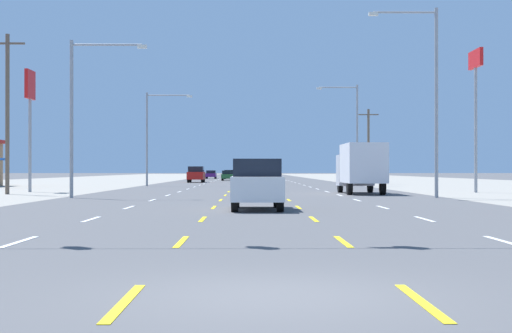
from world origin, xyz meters
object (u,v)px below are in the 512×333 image
sedan_inner_left_far (228,175)px  streetlight_left_row_0 (80,105)px  hatchback_inner_left_farther (229,174)px  pole_sign_right_row_1 (476,83)px  streetlight_right_row_0 (430,89)px  suv_center_turn_nearest (257,183)px  sedan_center_turn_midfar (252,176)px  box_truck_far_right_near (361,166)px  suv_center_turn_farthest (250,173)px  pole_sign_left_row_1 (30,100)px  suv_far_left_mid (196,174)px  streetlight_left_row_1 (152,131)px  sedan_far_left_distant_a (211,174)px  streetlight_right_row_1 (353,127)px

sedan_inner_left_far → streetlight_left_row_0: 68.08m
sedan_inner_left_far → hatchback_inner_left_farther: hatchback_inner_left_farther is taller
pole_sign_right_row_1 → streetlight_right_row_0: 11.26m
pole_sign_right_row_1 → suv_center_turn_nearest: bearing=-124.5°
hatchback_inner_left_farther → streetlight_left_row_0: (-6.03, -85.52, 4.37)m
suv_center_turn_nearest → sedan_center_turn_midfar: bearing=90.0°
box_truck_far_right_near → suv_center_turn_farthest: bearing=95.0°
box_truck_far_right_near → pole_sign_left_row_1: (-22.67, 4.12, 4.62)m
suv_center_turn_nearest → pole_sign_left_row_1: size_ratio=0.57×
suv_far_left_mid → sedan_center_turn_midfar: (6.89, 11.24, -0.27)m
sedan_center_turn_midfar → hatchback_inner_left_farther: (-3.69, 22.62, 0.03)m
suv_center_turn_nearest → sedan_center_turn_midfar: (0.03, 75.35, -0.27)m
sedan_inner_left_far → suv_center_turn_farthest: suv_center_turn_farthest is taller
streetlight_left_row_1 → pole_sign_right_row_1: bearing=-40.6°
pole_sign_right_row_1 → streetlight_left_row_1: bearing=139.4°
suv_center_turn_nearest → sedan_center_turn_midfar: size_ratio=1.09×
streetlight_left_row_0 → suv_far_left_mid: bearing=86.9°
sedan_far_left_distant_a → hatchback_inner_left_farther: bearing=-58.1°
suv_center_turn_nearest → hatchback_inner_left_farther: suv_center_turn_nearest is taller
suv_center_turn_farthest → streetlight_left_row_0: size_ratio=0.56×
suv_center_turn_nearest → pole_sign_right_row_1: (15.24, 22.19, 6.47)m
suv_far_left_mid → sedan_center_turn_midfar: suv_far_left_mid is taller
sedan_center_turn_midfar → streetlight_left_row_0: streetlight_left_row_0 is taller
streetlight_left_row_1 → streetlight_right_row_1: (19.40, 0.00, 0.35)m
streetlight_left_row_0 → sedan_inner_left_far: bearing=84.7°
streetlight_left_row_0 → streetlight_right_row_0: size_ratio=0.83×
streetlight_right_row_1 → hatchback_inner_left_farther: bearing=103.8°
box_truck_far_right_near → suv_center_turn_farthest: (-7.08, 80.91, -0.81)m
pole_sign_right_row_1 → sedan_inner_left_far: bearing=107.8°
hatchback_inner_left_farther → suv_far_left_mid: bearing=-95.4°
streetlight_left_row_0 → streetlight_left_row_1: size_ratio=0.97×
hatchback_inner_left_farther → streetlight_right_row_1: 56.28m
sedan_center_turn_midfar → streetlight_right_row_0: streetlight_right_row_0 is taller
streetlight_right_row_0 → box_truck_far_right_near: bearing=111.6°
sedan_inner_left_far → streetlight_left_row_1: 37.38m
sedan_inner_left_far → pole_sign_left_row_1: (-12.31, -56.42, 5.70)m
pole_sign_left_row_1 → streetlight_right_row_0: (25.48, -11.22, -0.41)m
suv_center_turn_nearest → streetlight_right_row_0: streetlight_right_row_0 is taller
sedan_far_left_distant_a → sedan_inner_left_far: bearing=-81.2°
box_truck_far_right_near → sedan_center_turn_midfar: box_truck_far_right_near is taller
suv_center_turn_nearest → streetlight_left_row_1: 44.79m
sedan_far_left_distant_a → streetlight_right_row_1: 62.25m
suv_far_left_mid → pole_sign_right_row_1: 47.83m
pole_sign_right_row_1 → streetlight_right_row_0: (-5.46, -9.74, -1.44)m
suv_center_turn_nearest → suv_center_turn_farthest: (-0.11, 100.47, 0.00)m
streetlight_left_row_0 → streetlight_right_row_0: streetlight_right_row_0 is taller
suv_center_turn_nearest → streetlight_left_row_1: size_ratio=0.54×
sedan_center_turn_midfar → pole_sign_right_row_1: 55.70m
box_truck_far_right_near → sedan_far_left_distant_a: 84.90m
sedan_inner_left_far → streetlight_right_row_0: streetlight_right_row_0 is taller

